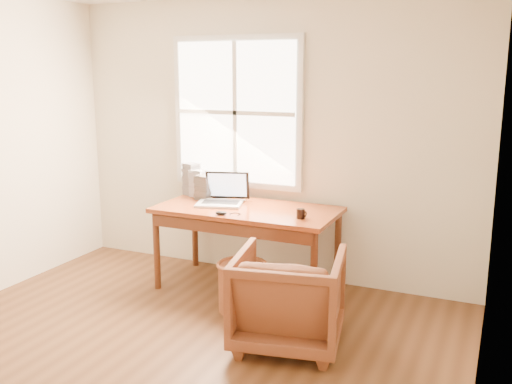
# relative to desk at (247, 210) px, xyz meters

# --- Properties ---
(room_shell) EXTENTS (4.04, 4.54, 2.64)m
(room_shell) POSITION_rel_desk_xyz_m (-0.02, -1.64, 0.59)
(room_shell) COLOR brown
(room_shell) RESTS_ON ground
(desk) EXTENTS (1.60, 0.80, 0.04)m
(desk) POSITION_rel_desk_xyz_m (0.00, 0.00, 0.00)
(desk) COLOR brown
(desk) RESTS_ON room_shell
(armchair) EXTENTS (0.88, 0.89, 0.70)m
(armchair) POSITION_rel_desk_xyz_m (0.73, -0.86, -0.38)
(armchair) COLOR brown
(armchair) RESTS_ON room_shell
(wicker_stool) EXTENTS (0.51, 0.51, 0.39)m
(wicker_stool) POSITION_rel_desk_xyz_m (0.17, -0.46, -0.53)
(wicker_stool) COLOR brown
(wicker_stool) RESTS_ON room_shell
(laptop) EXTENTS (0.55, 0.57, 0.33)m
(laptop) POSITION_rel_desk_xyz_m (-0.27, -0.02, 0.18)
(laptop) COLOR #B6BABE
(laptop) RESTS_ON desk
(mouse) EXTENTS (0.11, 0.08, 0.03)m
(mouse) POSITION_rel_desk_xyz_m (-0.09, -0.32, 0.04)
(mouse) COLOR black
(mouse) RESTS_ON desk
(coffee_mug) EXTENTS (0.09, 0.09, 0.08)m
(coffee_mug) POSITION_rel_desk_xyz_m (0.56, -0.16, 0.06)
(coffee_mug) COLOR black
(coffee_mug) RESTS_ON desk
(cd_stack_a) EXTENTS (0.13, 0.12, 0.26)m
(cd_stack_a) POSITION_rel_desk_xyz_m (-0.63, 0.22, 0.15)
(cd_stack_a) COLOR silver
(cd_stack_a) RESTS_ON desk
(cd_stack_b) EXTENTS (0.17, 0.16, 0.23)m
(cd_stack_b) POSITION_rel_desk_xyz_m (-0.51, 0.14, 0.14)
(cd_stack_b) COLOR black
(cd_stack_b) RESTS_ON desk
(cd_stack_c) EXTENTS (0.17, 0.16, 0.31)m
(cd_stack_c) POSITION_rel_desk_xyz_m (-0.72, 0.26, 0.18)
(cd_stack_c) COLOR gray
(cd_stack_c) RESTS_ON desk
(cd_stack_d) EXTENTS (0.18, 0.17, 0.18)m
(cd_stack_d) POSITION_rel_desk_xyz_m (-0.41, 0.25, 0.11)
(cd_stack_d) COLOR #B3B9BF
(cd_stack_d) RESTS_ON desk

